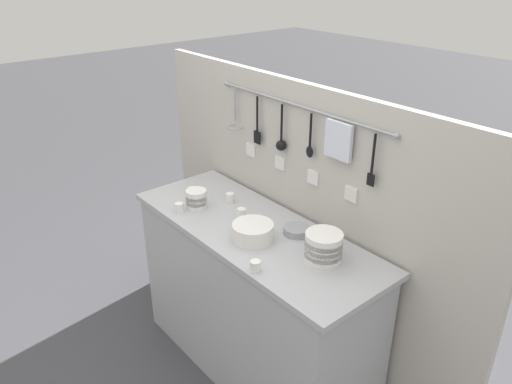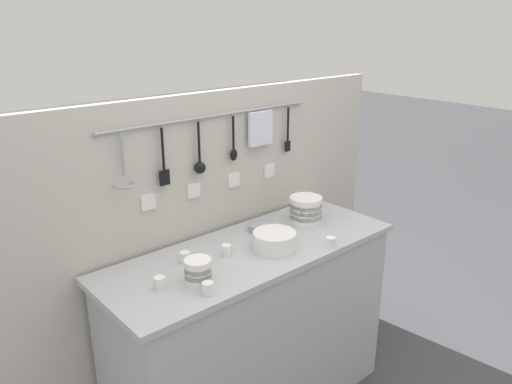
% 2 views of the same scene
% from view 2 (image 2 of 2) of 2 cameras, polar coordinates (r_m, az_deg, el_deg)
% --- Properties ---
extents(counter, '(1.47, 0.55, 0.92)m').
position_cam_2_polar(counter, '(2.58, -0.43, -15.63)').
color(counter, '#ADAFB5').
rests_on(counter, ground).
extents(back_wall, '(2.27, 0.11, 1.61)m').
position_cam_2_polar(back_wall, '(2.61, -4.88, -6.28)').
color(back_wall, '#BCB7AD').
rests_on(back_wall, ground).
extents(bowl_stack_nested_right, '(0.11, 0.11, 0.10)m').
position_cam_2_polar(bowl_stack_nested_right, '(2.06, -6.64, -8.97)').
color(bowl_stack_nested_right, white).
rests_on(bowl_stack_nested_right, counter).
extents(bowl_stack_short_front, '(0.17, 0.17, 0.14)m').
position_cam_2_polar(bowl_stack_short_front, '(2.62, 5.70, -2.02)').
color(bowl_stack_short_front, white).
rests_on(bowl_stack_short_front, counter).
extents(plate_stack, '(0.20, 0.20, 0.08)m').
position_cam_2_polar(plate_stack, '(2.33, 2.13, -5.57)').
color(plate_stack, white).
rests_on(plate_stack, counter).
extents(steel_mixing_bowl, '(0.13, 0.13, 0.04)m').
position_cam_2_polar(steel_mixing_bowl, '(2.53, 0.60, -4.00)').
color(steel_mixing_bowl, '#93969E').
rests_on(steel_mixing_bowl, counter).
extents(cup_front_right, '(0.05, 0.05, 0.05)m').
position_cam_2_polar(cup_front_right, '(2.05, -10.94, -10.15)').
color(cup_front_right, white).
rests_on(cup_front_right, counter).
extents(cup_back_left, '(0.05, 0.05, 0.05)m').
position_cam_2_polar(cup_back_left, '(2.23, -8.13, -7.41)').
color(cup_back_left, white).
rests_on(cup_back_left, counter).
extents(cup_edge_far, '(0.05, 0.05, 0.05)m').
position_cam_2_polar(cup_edge_far, '(2.28, -3.38, -6.64)').
color(cup_edge_far, white).
rests_on(cup_edge_far, counter).
extents(cup_front_left, '(0.05, 0.05, 0.05)m').
position_cam_2_polar(cup_front_left, '(1.99, -5.53, -10.89)').
color(cup_front_left, white).
rests_on(cup_front_left, counter).
extents(cup_back_right, '(0.05, 0.05, 0.05)m').
position_cam_2_polar(cup_back_right, '(2.38, 8.51, -5.69)').
color(cup_back_right, white).
rests_on(cup_back_right, counter).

